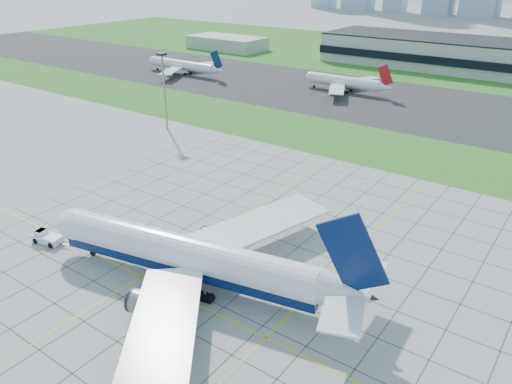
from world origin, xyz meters
TOP-DOWN VIEW (x-y plane):
  - ground at (0.00, 0.00)m, footprint 1400.00×1400.00m
  - grass_median at (0.00, 90.00)m, footprint 700.00×35.00m
  - asphalt_taxiway at (0.00, 145.00)m, footprint 700.00×75.00m
  - grass_far at (0.00, 255.00)m, footprint 700.00×145.00m
  - apron_markings at (0.43, 11.09)m, footprint 120.00×130.00m
  - service_block at (-160.00, 210.00)m, footprint 50.00×25.00m
  - light_mast at (-70.00, 65.00)m, footprint 2.50×2.50m
  - airliner at (-1.23, 2.01)m, footprint 64.17×64.40m
  - pushback_tug at (-35.10, -4.70)m, footprint 9.26×4.19m
  - crew_near at (-23.27, -0.59)m, footprint 0.57×0.68m
  - distant_jet_0 at (-128.43, 135.23)m, footprint 47.03×42.66m
  - distant_jet_1 at (-44.09, 148.74)m, footprint 38.98×42.66m

SIDE VIEW (x-z plane):
  - ground at x=0.00m, z-range 0.00..0.00m
  - apron_markings at x=0.43m, z-range 0.00..0.03m
  - grass_median at x=0.00m, z-range 0.00..0.04m
  - grass_far at x=0.00m, z-range 0.00..0.04m
  - asphalt_taxiway at x=0.00m, z-range 0.01..0.05m
  - crew_near at x=-23.27m, z-range 0.00..1.58m
  - pushback_tug at x=-35.10m, z-range -0.14..2.40m
  - service_block at x=-160.00m, z-range 0.00..8.00m
  - distant_jet_1 at x=-44.09m, z-range -2.55..11.52m
  - distant_jet_0 at x=-128.43m, z-range -2.55..11.53m
  - airliner at x=-1.23m, z-range -4.62..15.77m
  - light_mast at x=-70.00m, z-range 3.38..28.98m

